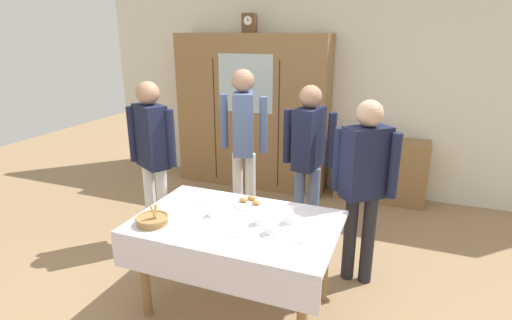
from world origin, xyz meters
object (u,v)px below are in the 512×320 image
(tea_cup_far_right, at_px, (213,213))
(spoon_back_edge, at_px, (299,242))
(mantel_clock, at_px, (249,23))
(bread_basket, at_px, (152,220))
(tea_cup_center, at_px, (259,221))
(dining_table, at_px, (235,236))
(person_near_right_end, at_px, (364,177))
(wall_cabinet, at_px, (252,112))
(person_beside_shelf, at_px, (152,148))
(spoon_front_edge, at_px, (205,205))
(person_behind_table_right, at_px, (244,134))
(person_by_cabinet, at_px, (308,150))
(tea_cup_back_edge, at_px, (288,220))
(bookshelf_low, at_px, (381,170))
(spoon_mid_right, at_px, (234,237))
(book_stack, at_px, (384,135))
(tea_cup_mid_left, at_px, (270,231))
(pastry_plate, at_px, (250,203))

(tea_cup_far_right, xyz_separation_m, spoon_back_edge, (0.71, -0.14, -0.02))
(mantel_clock, bearing_deg, bread_basket, -82.14)
(tea_cup_center, bearing_deg, dining_table, -169.80)
(mantel_clock, distance_m, person_near_right_end, 2.81)
(wall_cabinet, distance_m, person_near_right_end, 2.51)
(tea_cup_center, height_order, tea_cup_far_right, same)
(person_beside_shelf, bearing_deg, tea_cup_center, -26.33)
(dining_table, bearing_deg, spoon_front_edge, 151.43)
(wall_cabinet, bearing_deg, person_near_right_end, -46.91)
(dining_table, xyz_separation_m, tea_cup_center, (0.18, 0.03, 0.14))
(person_behind_table_right, bearing_deg, person_by_cabinet, -3.38)
(mantel_clock, bearing_deg, tea_cup_back_edge, -62.09)
(tea_cup_far_right, xyz_separation_m, person_near_right_end, (1.01, 0.72, 0.18))
(bookshelf_low, xyz_separation_m, person_behind_table_right, (-1.32, -1.32, 0.65))
(wall_cabinet, xyz_separation_m, tea_cup_back_edge, (1.27, -2.46, -0.25))
(spoon_back_edge, xyz_separation_m, person_by_cabinet, (-0.30, 1.38, 0.22))
(person_beside_shelf, bearing_deg, person_behind_table_right, 41.20)
(tea_cup_far_right, relative_size, spoon_mid_right, 1.09)
(book_stack, xyz_separation_m, person_by_cabinet, (-0.61, -1.36, 0.12))
(book_stack, height_order, person_by_cabinet, person_by_cabinet)
(bookshelf_low, bearing_deg, spoon_mid_right, -104.73)
(wall_cabinet, distance_m, spoon_back_edge, 3.05)
(tea_cup_center, height_order, bread_basket, bread_basket)
(mantel_clock, bearing_deg, spoon_front_edge, -76.26)
(spoon_back_edge, bearing_deg, spoon_front_edge, 161.22)
(tea_cup_mid_left, height_order, bread_basket, bread_basket)
(bread_basket, relative_size, spoon_back_edge, 2.02)
(pastry_plate, relative_size, person_near_right_end, 0.18)
(tea_cup_back_edge, bearing_deg, dining_table, -161.54)
(pastry_plate, bearing_deg, person_behind_table_right, 115.80)
(mantel_clock, relative_size, spoon_front_edge, 2.02)
(bookshelf_low, xyz_separation_m, book_stack, (-0.00, -0.00, 0.45))
(tea_cup_back_edge, xyz_separation_m, person_behind_table_right, (-0.86, 1.20, 0.28))
(mantel_clock, distance_m, bookshelf_low, 2.50)
(dining_table, xyz_separation_m, pastry_plate, (-0.02, 0.35, 0.12))
(wall_cabinet, distance_m, person_beside_shelf, 1.90)
(tea_cup_back_edge, height_order, bread_basket, bread_basket)
(spoon_mid_right, distance_m, person_beside_shelf, 1.58)
(wall_cabinet, distance_m, person_behind_table_right, 1.33)
(pastry_plate, height_order, spoon_back_edge, pastry_plate)
(wall_cabinet, relative_size, tea_cup_far_right, 15.88)
(bread_basket, height_order, spoon_front_edge, bread_basket)
(bookshelf_low, relative_size, tea_cup_mid_left, 8.48)
(pastry_plate, height_order, person_beside_shelf, person_beside_shelf)
(wall_cabinet, xyz_separation_m, tea_cup_center, (1.08, -2.56, -0.25))
(person_by_cabinet, bearing_deg, spoon_back_edge, -77.87)
(tea_cup_back_edge, distance_m, person_near_right_end, 0.79)
(wall_cabinet, relative_size, pastry_plate, 7.37)
(tea_cup_back_edge, distance_m, person_beside_shelf, 1.68)
(wall_cabinet, relative_size, person_by_cabinet, 1.29)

